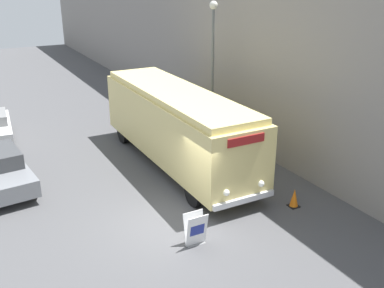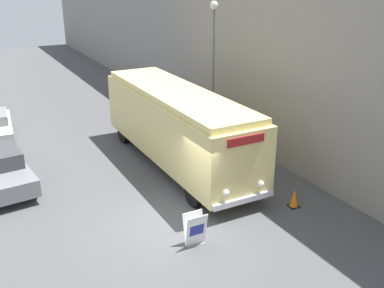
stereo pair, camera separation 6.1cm
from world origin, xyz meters
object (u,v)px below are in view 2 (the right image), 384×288
Objects in this scene: vintage_bus at (177,123)px; streetlamp at (213,54)px; sign_board at (195,230)px; traffic_cone at (294,198)px.

vintage_bus is 3.86m from streetlamp.
sign_board is 4.16m from traffic_cone.
sign_board is (-2.20, -5.65, -1.32)m from vintage_bus.
streetlamp is (4.81, 7.19, 3.71)m from sign_board.
vintage_bus is at bearing 68.74° from sign_board.
streetlamp reaches higher than sign_board.
sign_board is at bearing -123.81° from streetlamp.
vintage_bus reaches higher than sign_board.
streetlamp reaches higher than vintage_bus.
streetlamp is at bearing 30.44° from vintage_bus.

